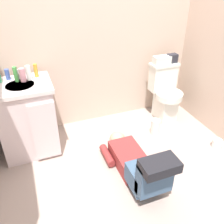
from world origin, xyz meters
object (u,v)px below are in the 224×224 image
vanity_cabinet (28,118)px  bottle_pink (23,75)px  person_plumber (137,164)px  bottle_white (28,73)px  tissue_box (162,60)px  toilet (165,93)px  toiletry_bag (172,58)px  toilet_paper_roll (217,143)px  faucet (18,74)px  paper_towel_roll (155,127)px  bottle_amber (36,71)px  bottle_green (16,74)px  bottle_blue (7,74)px

vanity_cabinet → bottle_pink: size_ratio=5.92×
person_plumber → bottle_white: bearing=132.3°
vanity_cabinet → tissue_box: 1.76m
toilet → toiletry_bag: size_ratio=6.05×
toilet_paper_roll → person_plumber: bearing=-175.7°
faucet → paper_towel_roll: size_ratio=0.50×
paper_towel_roll → toilet_paper_roll: size_ratio=1.83×
toilet → bottle_amber: bottle_amber is taller
person_plumber → bottle_green: bearing=136.2°
person_plumber → bottle_blue: bearing=136.1°
vanity_cabinet → bottle_green: size_ratio=5.30×
tissue_box → bottle_blue: bearing=180.0°
person_plumber → bottle_white: bottle_white is taller
bottle_white → toilet_paper_roll: bottle_white is taller
paper_towel_roll → bottle_white: bearing=166.5°
bottle_amber → paper_towel_roll: (1.28, -0.38, -0.79)m
vanity_cabinet → faucet: bearing=91.3°
paper_towel_roll → toilet: bearing=46.8°
person_plumber → bottle_green: (-0.94, 0.90, 0.72)m
toiletry_bag → bottle_white: 1.77m
toilet → bottle_pink: size_ratio=5.41×
toiletry_bag → paper_towel_roll: size_ratio=0.62×
bottle_blue → bottle_pink: bottle_pink is taller
faucet → toiletry_bag: 1.87m
person_plumber → toilet_paper_roll: 1.10m
bottle_white → person_plumber: bearing=-47.7°
person_plumber → bottle_amber: bearing=127.9°
faucet → person_plumber: 1.51m
bottle_blue → bottle_amber: 0.28m
tissue_box → toilet_paper_roll: size_ratio=2.00×
bottle_amber → bottle_pink: bearing=-152.3°
faucet → toilet: bearing=-2.4°
bottle_green → bottle_white: bottle_green is taller
tissue_box → bottle_blue: 1.82m
toiletry_bag → bottle_pink: (-1.82, -0.10, 0.08)m
vanity_cabinet → bottle_pink: (0.04, 0.06, 0.47)m
bottle_pink → toilet_paper_roll: bearing=-22.2°
person_plumber → bottle_blue: size_ratio=9.60×
toilet → person_plumber: toilet is taller
toilet_paper_roll → toiletry_bag: bearing=98.9°
toilet → person_plumber: 1.24m
toiletry_bag → bottle_blue: (-1.97, 0.00, 0.07)m
person_plumber → tissue_box: size_ratio=4.84×
tissue_box → paper_towel_roll: (-0.26, -0.41, -0.70)m
bottle_white → toilet_paper_roll: (1.91, -0.82, -0.85)m
bottle_blue → bottle_green: bottle_green is taller
toilet → paper_towel_roll: 0.51m
toilet_paper_roll → paper_towel_roll: bearing=138.0°
toilet → faucet: (-1.76, 0.07, 0.50)m
vanity_cabinet → bottle_amber: (0.18, 0.13, 0.47)m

